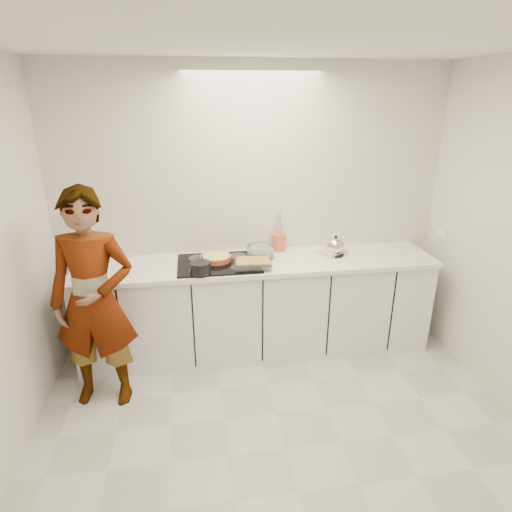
{
  "coord_description": "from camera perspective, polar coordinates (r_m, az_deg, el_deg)",
  "views": [
    {
      "loc": [
        -0.55,
        -2.25,
        2.34
      ],
      "look_at": [
        -0.05,
        1.05,
        1.05
      ],
      "focal_mm": 30.0,
      "sensor_mm": 36.0,
      "label": 1
    }
  ],
  "objects": [
    {
      "name": "floor",
      "position": [
        3.29,
        3.95,
        -24.26
      ],
      "size": [
        3.6,
        3.2,
        0.0
      ],
      "primitive_type": "cube",
      "color": "beige",
      "rests_on": "ground"
    },
    {
      "name": "ceiling",
      "position": [
        2.33,
        5.75,
        27.52
      ],
      "size": [
        3.6,
        3.2,
        0.0
      ],
      "primitive_type": "cube",
      "color": "white",
      "rests_on": "wall_back"
    },
    {
      "name": "wall_back",
      "position": [
        4.02,
        -0.47,
        6.16
      ],
      "size": [
        3.6,
        0.0,
        2.6
      ],
      "primitive_type": "cube",
      "color": "beige",
      "rests_on": "ground"
    },
    {
      "name": "base_cabinets",
      "position": [
        4.04,
        0.21,
        -6.95
      ],
      "size": [
        3.2,
        0.58,
        0.87
      ],
      "primitive_type": "cube",
      "color": "white",
      "rests_on": "floor"
    },
    {
      "name": "countertop",
      "position": [
        3.85,
        0.22,
        -0.96
      ],
      "size": [
        3.24,
        0.64,
        0.04
      ],
      "primitive_type": "cube",
      "color": "white",
      "rests_on": "base_cabinets"
    },
    {
      "name": "hob",
      "position": [
        3.79,
        -4.97,
        -0.99
      ],
      "size": [
        0.72,
        0.54,
        0.01
      ],
      "primitive_type": "cube",
      "color": "black",
      "rests_on": "countertop"
    },
    {
      "name": "tart_dish",
      "position": [
        3.83,
        -5.37,
        -0.2
      ],
      "size": [
        0.34,
        0.34,
        0.05
      ],
      "color": "#AD4F28",
      "rests_on": "hob"
    },
    {
      "name": "saucepan",
      "position": [
        3.57,
        -7.4,
        -1.55
      ],
      "size": [
        0.23,
        0.23,
        0.17
      ],
      "color": "black",
      "rests_on": "hob"
    },
    {
      "name": "baking_dish",
      "position": [
        3.68,
        -0.45,
        -0.93
      ],
      "size": [
        0.33,
        0.25,
        0.06
      ],
      "color": "silver",
      "rests_on": "hob"
    },
    {
      "name": "mixing_bowl",
      "position": [
        3.91,
        0.6,
        0.51
      ],
      "size": [
        0.29,
        0.29,
        0.11
      ],
      "color": "silver",
      "rests_on": "countertop"
    },
    {
      "name": "tea_towel",
      "position": [
        4.08,
        10.22,
        0.58
      ],
      "size": [
        0.3,
        0.28,
        0.04
      ],
      "primitive_type": "cube",
      "rotation": [
        0.0,
        0.0,
        0.57
      ],
      "color": "white",
      "rests_on": "countertop"
    },
    {
      "name": "kettle",
      "position": [
        4.02,
        10.5,
        1.21
      ],
      "size": [
        0.2,
        0.2,
        0.19
      ],
      "color": "black",
      "rests_on": "countertop"
    },
    {
      "name": "utensil_crock",
      "position": [
        4.09,
        3.05,
        1.87
      ],
      "size": [
        0.17,
        0.17,
        0.16
      ],
      "primitive_type": "cylinder",
      "rotation": [
        0.0,
        0.0,
        -0.43
      ],
      "color": "#D3622C",
      "rests_on": "countertop"
    },
    {
      "name": "cook",
      "position": [
        3.44,
        -20.8,
        -5.69
      ],
      "size": [
        0.68,
        0.48,
        1.74
      ],
      "primitive_type": "imported",
      "rotation": [
        0.0,
        0.0,
        -0.11
      ],
      "color": "white",
      "rests_on": "floor"
    }
  ]
}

